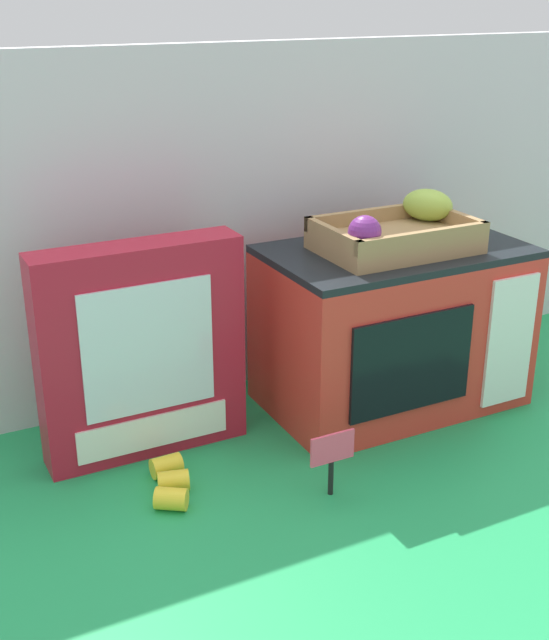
% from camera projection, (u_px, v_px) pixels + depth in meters
% --- Properties ---
extents(ground_plane, '(1.70, 1.70, 0.00)m').
position_uv_depth(ground_plane, '(304.00, 417.00, 1.42)').
color(ground_plane, '#219E54').
rests_on(ground_plane, ground).
extents(display_back_panel, '(1.61, 0.03, 0.60)m').
position_uv_depth(display_back_panel, '(254.00, 220.00, 1.46)').
color(display_back_panel, silver).
rests_on(display_back_panel, ground).
extents(toy_microwave, '(0.43, 0.26, 0.28)m').
position_uv_depth(toy_microwave, '(393.00, 326.00, 1.43)').
color(toy_microwave, red).
rests_on(toy_microwave, ground).
extents(food_groups_crate, '(0.27, 0.18, 0.08)m').
position_uv_depth(food_groups_crate, '(398.00, 234.00, 1.36)').
color(food_groups_crate, '#A37F51').
rests_on(food_groups_crate, toy_microwave).
extents(cookie_set_box, '(0.32, 0.07, 0.34)m').
position_uv_depth(cookie_set_box, '(142.00, 351.00, 1.26)').
color(cookie_set_box, '#B2192D').
rests_on(cookie_set_box, ground).
extents(price_sign, '(0.07, 0.01, 0.10)m').
position_uv_depth(price_sign, '(332.00, 454.00, 1.18)').
color(price_sign, black).
rests_on(price_sign, ground).
extents(loose_toy_banana, '(0.07, 0.13, 0.03)m').
position_uv_depth(loose_toy_banana, '(170.00, 482.00, 1.21)').
color(loose_toy_banana, yellow).
rests_on(loose_toy_banana, ground).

